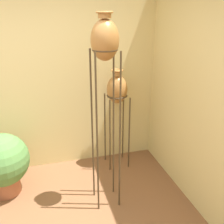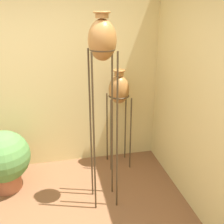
# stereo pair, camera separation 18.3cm
# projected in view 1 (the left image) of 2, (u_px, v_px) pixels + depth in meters

# --- Properties ---
(wall_back) EXTENTS (7.66, 0.06, 2.70)m
(wall_back) POSITION_uv_depth(u_px,v_px,m) (23.00, 77.00, 3.45)
(wall_back) COLOR beige
(wall_back) RESTS_ON ground_plane
(vase_stand_tall) EXTENTS (0.28, 0.28, 2.17)m
(vase_stand_tall) POSITION_uv_depth(u_px,v_px,m) (105.00, 48.00, 2.55)
(vase_stand_tall) COLOR #473823
(vase_stand_tall) RESTS_ON ground_plane
(vase_stand_medium) EXTENTS (0.30, 0.30, 1.44)m
(vase_stand_medium) POSITION_uv_depth(u_px,v_px,m) (117.00, 91.00, 3.58)
(vase_stand_medium) COLOR #473823
(vase_stand_medium) RESTS_ON ground_plane
(potted_plant) EXTENTS (0.65, 0.65, 0.80)m
(potted_plant) POSITION_uv_depth(u_px,v_px,m) (3.00, 162.00, 3.20)
(potted_plant) COLOR #B26647
(potted_plant) RESTS_ON ground_plane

